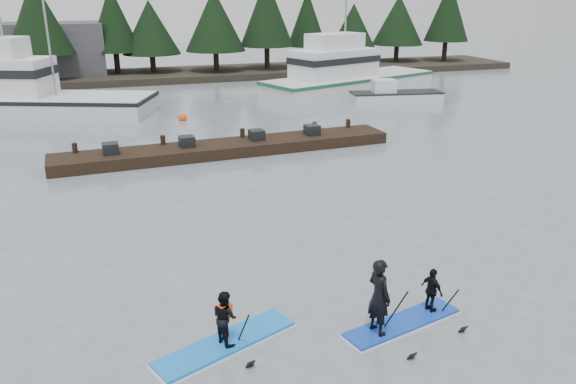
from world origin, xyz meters
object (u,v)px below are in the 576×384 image
object	(u,v)px
floating_dock	(228,148)
paddleboard_solo	(225,330)
fishing_boat_large	(18,103)
fishing_boat_medium	(346,83)
paddleboard_duo	(397,302)

from	to	relation	value
floating_dock	paddleboard_solo	bearing A→B (deg)	-105.85
fishing_boat_large	paddleboard_solo	distance (m)	30.43
fishing_boat_large	paddleboard_solo	bearing A→B (deg)	-54.43
fishing_boat_large	floating_dock	distance (m)	17.64
fishing_boat_medium	paddleboard_duo	world-z (taller)	fishing_boat_medium
fishing_boat_large	floating_dock	world-z (taller)	fishing_boat_large
fishing_boat_large	paddleboard_duo	distance (m)	32.12
floating_dock	paddleboard_solo	distance (m)	16.03
floating_dock	fishing_boat_large	bearing A→B (deg)	124.92
paddleboard_solo	floating_dock	bearing A→B (deg)	55.27
fishing_boat_large	paddleboard_duo	xyz separation A→B (m)	(11.24, -30.09, 0.01)
paddleboard_solo	paddleboard_duo	xyz separation A→B (m)	(3.94, -0.55, 0.28)
paddleboard_solo	fishing_boat_large	bearing A→B (deg)	81.95
fishing_boat_large	paddleboard_duo	bearing A→B (deg)	-47.83
fishing_boat_medium	paddleboard_solo	xyz separation A→B (m)	(-16.62, -30.79, -0.21)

